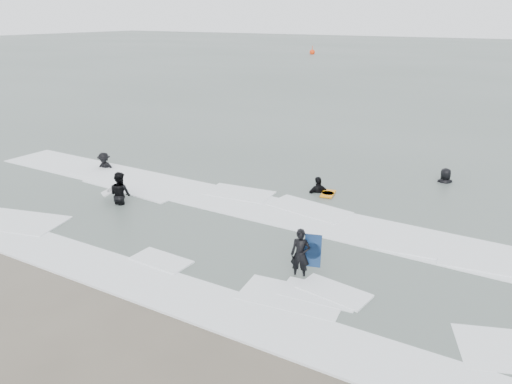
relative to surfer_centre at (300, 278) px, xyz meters
The scene contains 10 objects.
ground 3.87m from the surfer_centre, 149.08° to the right, with size 320.00×320.00×0.00m, color brown.
sea 78.08m from the surfer_centre, 92.43° to the left, with size 320.00×320.00×0.00m, color #47544C.
surfer_centre is the anchor object (origin of this frame).
surfer_wading 8.92m from the surfer_centre, 169.75° to the left, with size 0.92×0.72×1.90m, color black.
surfer_breaker 13.71m from the surfer_centre, 160.64° to the left, with size 1.10×0.63×1.71m, color black.
surfer_right_near 7.35m from the surfer_centre, 110.49° to the left, with size 1.10×0.46×1.88m, color black.
surfer_right_far 11.16m from the surfer_centre, 80.98° to the left, with size 0.91×0.59×1.86m, color black.
surf_foam 3.73m from the surfer_centre, 152.68° to the left, with size 30.03×9.06×0.09m.
bodyboards 4.74m from the surfer_centre, 141.98° to the left, with size 10.16×7.22×1.25m.
buoy 83.88m from the surfer_centre, 115.07° to the left, with size 1.00×1.00×1.65m.
Camera 1 is at (8.87, -9.55, 7.21)m, focal length 35.00 mm.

